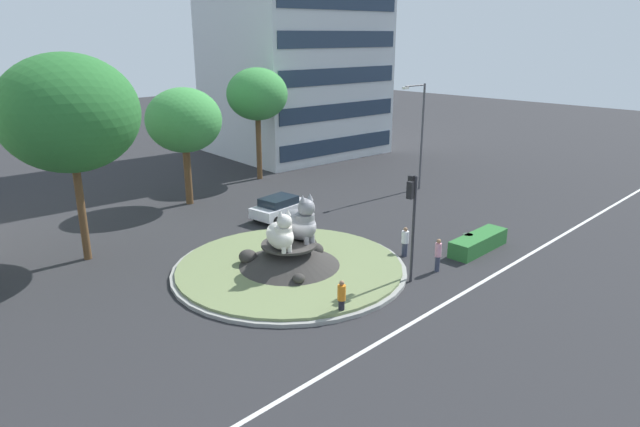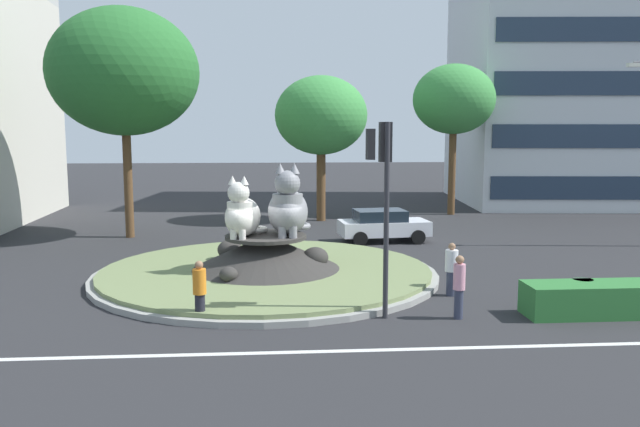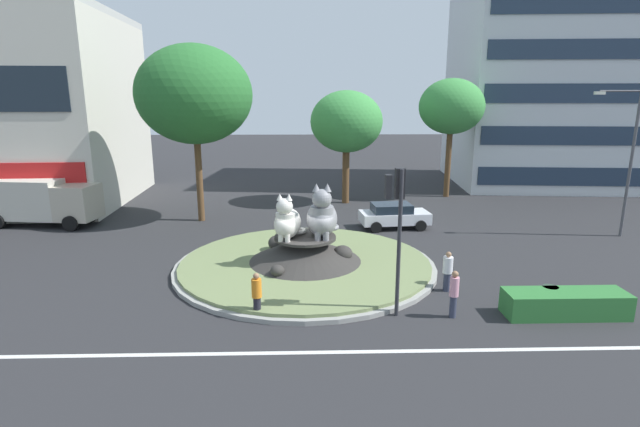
{
  "view_description": "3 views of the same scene",
  "coord_description": "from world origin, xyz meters",
  "px_view_note": "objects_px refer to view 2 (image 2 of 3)",
  "views": [
    {
      "loc": [
        -17.41,
        -19.55,
        11.42
      ],
      "look_at": [
        2.21,
        0.03,
        2.52
      ],
      "focal_mm": 31.49,
      "sensor_mm": 36.0,
      "label": 1
    },
    {
      "loc": [
        0.28,
        -21.56,
        5.01
      ],
      "look_at": [
        1.89,
        0.28,
        2.16
      ],
      "focal_mm": 35.63,
      "sensor_mm": 36.0,
      "label": 2
    },
    {
      "loc": [
        0.09,
        -20.92,
        7.57
      ],
      "look_at": [
        0.65,
        -0.78,
        2.7
      ],
      "focal_mm": 27.14,
      "sensor_mm": 36.0,
      "label": 3
    }
  ],
  "objects_px": {
    "litter_bin": "(582,295)",
    "cat_statue_white": "(242,214)",
    "office_tower": "(570,21)",
    "pedestrian_white_shirt": "(451,268)",
    "traffic_light_mast": "(383,176)",
    "sedan_on_far_lane": "(383,225)",
    "cat_statue_grey": "(288,209)",
    "third_tree_left": "(321,116)",
    "second_tree_near_tower": "(124,72)",
    "broadleaf_tree_behind_island": "(454,100)",
    "pedestrian_orange_shirt": "(200,290)",
    "pedestrian_pink_shirt": "(459,285)"
  },
  "relations": [
    {
      "from": "second_tree_near_tower",
      "to": "pedestrian_pink_shirt",
      "type": "xyz_separation_m",
      "value": [
        11.74,
        -14.09,
        -6.77
      ]
    },
    {
      "from": "pedestrian_pink_shirt",
      "to": "litter_bin",
      "type": "xyz_separation_m",
      "value": [
        3.68,
        0.5,
        -0.47
      ]
    },
    {
      "from": "traffic_light_mast",
      "to": "pedestrian_pink_shirt",
      "type": "height_order",
      "value": "traffic_light_mast"
    },
    {
      "from": "pedestrian_white_shirt",
      "to": "second_tree_near_tower",
      "type": "bearing_deg",
      "value": -166.99
    },
    {
      "from": "pedestrian_pink_shirt",
      "to": "sedan_on_far_lane",
      "type": "height_order",
      "value": "pedestrian_pink_shirt"
    },
    {
      "from": "cat_statue_white",
      "to": "third_tree_left",
      "type": "relative_size",
      "value": 0.26
    },
    {
      "from": "pedestrian_pink_shirt",
      "to": "pedestrian_white_shirt",
      "type": "height_order",
      "value": "pedestrian_pink_shirt"
    },
    {
      "from": "cat_statue_grey",
      "to": "litter_bin",
      "type": "xyz_separation_m",
      "value": [
        8.12,
        -4.8,
        -1.93
      ]
    },
    {
      "from": "pedestrian_pink_shirt",
      "to": "broadleaf_tree_behind_island",
      "type": "bearing_deg",
      "value": 23.97
    },
    {
      "from": "cat_statue_grey",
      "to": "second_tree_near_tower",
      "type": "height_order",
      "value": "second_tree_near_tower"
    },
    {
      "from": "office_tower",
      "to": "pedestrian_pink_shirt",
      "type": "relative_size",
      "value": 14.51
    },
    {
      "from": "second_tree_near_tower",
      "to": "litter_bin",
      "type": "height_order",
      "value": "second_tree_near_tower"
    },
    {
      "from": "cat_statue_white",
      "to": "pedestrian_white_shirt",
      "type": "bearing_deg",
      "value": 80.0
    },
    {
      "from": "broadleaf_tree_behind_island",
      "to": "second_tree_near_tower",
      "type": "distance_m",
      "value": 18.89
    },
    {
      "from": "cat_statue_grey",
      "to": "broadleaf_tree_behind_island",
      "type": "height_order",
      "value": "broadleaf_tree_behind_island"
    },
    {
      "from": "cat_statue_grey",
      "to": "second_tree_near_tower",
      "type": "xyz_separation_m",
      "value": [
        -7.31,
        8.78,
        5.31
      ]
    },
    {
      "from": "office_tower",
      "to": "sedan_on_far_lane",
      "type": "distance_m",
      "value": 24.93
    },
    {
      "from": "office_tower",
      "to": "pedestrian_white_shirt",
      "type": "bearing_deg",
      "value": -115.96
    },
    {
      "from": "litter_bin",
      "to": "cat_statue_white",
      "type": "bearing_deg",
      "value": 154.87
    },
    {
      "from": "broadleaf_tree_behind_island",
      "to": "litter_bin",
      "type": "height_order",
      "value": "broadleaf_tree_behind_island"
    },
    {
      "from": "second_tree_near_tower",
      "to": "litter_bin",
      "type": "distance_m",
      "value": 21.79
    },
    {
      "from": "cat_statue_white",
      "to": "office_tower",
      "type": "relative_size",
      "value": 0.08
    },
    {
      "from": "traffic_light_mast",
      "to": "second_tree_near_tower",
      "type": "distance_m",
      "value": 17.3
    },
    {
      "from": "sedan_on_far_lane",
      "to": "pedestrian_white_shirt",
      "type": "bearing_deg",
      "value": -92.96
    },
    {
      "from": "third_tree_left",
      "to": "cat_statue_grey",
      "type": "bearing_deg",
      "value": -98.93
    },
    {
      "from": "traffic_light_mast",
      "to": "second_tree_near_tower",
      "type": "xyz_separation_m",
      "value": [
        -9.7,
        13.8,
        3.86
      ]
    },
    {
      "from": "pedestrian_white_shirt",
      "to": "cat_statue_grey",
      "type": "bearing_deg",
      "value": -153.95
    },
    {
      "from": "office_tower",
      "to": "pedestrian_pink_shirt",
      "type": "height_order",
      "value": "office_tower"
    },
    {
      "from": "broadleaf_tree_behind_island",
      "to": "office_tower",
      "type": "bearing_deg",
      "value": 32.98
    },
    {
      "from": "broadleaf_tree_behind_island",
      "to": "cat_statue_white",
      "type": "bearing_deg",
      "value": -126.13
    },
    {
      "from": "pedestrian_white_shirt",
      "to": "office_tower",
      "type": "bearing_deg",
      "value": 115.73
    },
    {
      "from": "second_tree_near_tower",
      "to": "third_tree_left",
      "type": "xyz_separation_m",
      "value": [
        9.47,
        4.98,
        -1.85
      ]
    },
    {
      "from": "pedestrian_orange_shirt",
      "to": "pedestrian_white_shirt",
      "type": "bearing_deg",
      "value": -150.86
    },
    {
      "from": "traffic_light_mast",
      "to": "office_tower",
      "type": "height_order",
      "value": "office_tower"
    },
    {
      "from": "office_tower",
      "to": "pedestrian_white_shirt",
      "type": "height_order",
      "value": "office_tower"
    },
    {
      "from": "second_tree_near_tower",
      "to": "pedestrian_orange_shirt",
      "type": "xyz_separation_m",
      "value": [
        4.86,
        -13.9,
        -6.82
      ]
    },
    {
      "from": "sedan_on_far_lane",
      "to": "litter_bin",
      "type": "distance_m",
      "value": 12.06
    },
    {
      "from": "cat_statue_white",
      "to": "pedestrian_white_shirt",
      "type": "height_order",
      "value": "cat_statue_white"
    },
    {
      "from": "traffic_light_mast",
      "to": "sedan_on_far_lane",
      "type": "distance_m",
      "value": 12.26
    },
    {
      "from": "second_tree_near_tower",
      "to": "pedestrian_white_shirt",
      "type": "xyz_separation_m",
      "value": [
        12.21,
        -11.7,
        -6.84
      ]
    },
    {
      "from": "pedestrian_pink_shirt",
      "to": "cat_statue_grey",
      "type": "bearing_deg",
      "value": 79.16
    },
    {
      "from": "office_tower",
      "to": "third_tree_left",
      "type": "relative_size",
      "value": 3.11
    },
    {
      "from": "third_tree_left",
      "to": "pedestrian_orange_shirt",
      "type": "xyz_separation_m",
      "value": [
        -4.61,
        -18.88,
        -4.97
      ]
    },
    {
      "from": "pedestrian_white_shirt",
      "to": "sedan_on_far_lane",
      "type": "distance_m",
      "value": 9.61
    },
    {
      "from": "sedan_on_far_lane",
      "to": "pedestrian_pink_shirt",
      "type": "bearing_deg",
      "value": -95.74
    },
    {
      "from": "pedestrian_white_shirt",
      "to": "sedan_on_far_lane",
      "type": "height_order",
      "value": "pedestrian_white_shirt"
    },
    {
      "from": "pedestrian_orange_shirt",
      "to": "traffic_light_mast",
      "type": "bearing_deg",
      "value": -166.3
    },
    {
      "from": "sedan_on_far_lane",
      "to": "cat_statue_grey",
      "type": "bearing_deg",
      "value": -129.33
    },
    {
      "from": "broadleaf_tree_behind_island",
      "to": "litter_bin",
      "type": "distance_m",
      "value": 21.7
    },
    {
      "from": "cat_statue_white",
      "to": "traffic_light_mast",
      "type": "height_order",
      "value": "traffic_light_mast"
    }
  ]
}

